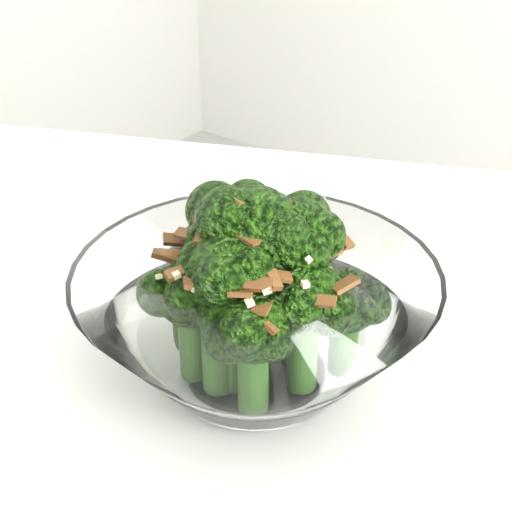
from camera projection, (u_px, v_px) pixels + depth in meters
The scene contains 1 object.
broccoli_dish at pixel (255, 311), 0.48m from camera, with size 0.22×0.22×0.14m.
Camera 1 is at (0.07, -0.28, 1.08)m, focal length 55.00 mm.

